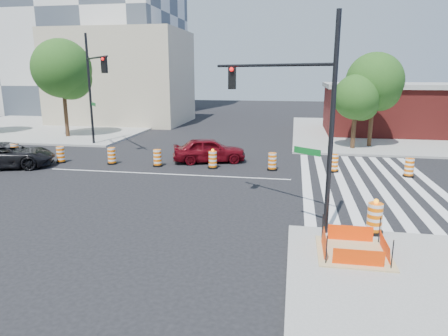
{
  "coord_description": "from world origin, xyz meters",
  "views": [
    {
      "loc": [
        7.02,
        -20.87,
        5.6
      ],
      "look_at": [
        4.01,
        -3.71,
        1.4
      ],
      "focal_mm": 32.0,
      "sensor_mm": 36.0,
      "label": 1
    }
  ],
  "objects": [
    {
      "name": "ground",
      "position": [
        0.0,
        0.0,
        0.0
      ],
      "size": [
        120.0,
        120.0,
        0.0
      ],
      "primitive_type": "plane",
      "color": "black",
      "rests_on": "ground"
    },
    {
      "name": "sidewalk_ne",
      "position": [
        18.0,
        18.0,
        0.07
      ],
      "size": [
        22.0,
        22.0,
        0.15
      ],
      "primitive_type": "cube",
      "color": "gray",
      "rests_on": "ground"
    },
    {
      "name": "sidewalk_nw",
      "position": [
        -18.0,
        18.0,
        0.07
      ],
      "size": [
        22.0,
        22.0,
        0.15
      ],
      "primitive_type": "cube",
      "color": "gray",
      "rests_on": "ground"
    },
    {
      "name": "crosswalk_east",
      "position": [
        10.95,
        0.0,
        0.01
      ],
      "size": [
        6.75,
        13.5,
        0.01
      ],
      "color": "silver",
      "rests_on": "ground"
    },
    {
      "name": "lane_centerline",
      "position": [
        0.0,
        0.0,
        0.01
      ],
      "size": [
        14.0,
        0.12,
        0.01
      ],
      "primitive_type": "cube",
      "color": "silver",
      "rests_on": "ground"
    },
    {
      "name": "excavation_pit",
      "position": [
        9.0,
        -9.0,
        0.22
      ],
      "size": [
        2.2,
        2.2,
        0.9
      ],
      "color": "tan",
      "rests_on": "ground"
    },
    {
      "name": "brick_storefront",
      "position": [
        18.0,
        18.0,
        2.32
      ],
      "size": [
        16.5,
        8.5,
        4.6
      ],
      "color": "maroon",
      "rests_on": "ground"
    },
    {
      "name": "beige_midrise",
      "position": [
        -12.0,
        22.0,
        5.0
      ],
      "size": [
        14.0,
        10.0,
        10.0
      ],
      "primitive_type": "cube",
      "color": "#BBAF8F",
      "rests_on": "ground"
    },
    {
      "name": "red_coupe",
      "position": [
        1.8,
        3.45,
        0.78
      ],
      "size": [
        4.92,
        3.12,
        1.56
      ],
      "primitive_type": "imported",
      "rotation": [
        0.0,
        0.0,
        1.87
      ],
      "color": "#59070F",
      "rests_on": "ground"
    },
    {
      "name": "dark_suv",
      "position": [
        -9.9,
        -0.07,
        0.75
      ],
      "size": [
        5.94,
        4.17,
        1.51
      ],
      "primitive_type": "imported",
      "rotation": [
        0.0,
        0.0,
        1.91
      ],
      "color": "black",
      "rests_on": "ground"
    },
    {
      "name": "signal_pole_se",
      "position": [
        7.02,
        -6.52,
        4.52
      ],
      "size": [
        4.53,
        3.42,
        7.34
      ],
      "rotation": [
        0.0,
        0.0,
        2.5
      ],
      "color": "black",
      "rests_on": "ground"
    },
    {
      "name": "signal_pole_nw",
      "position": [
        -7.37,
        6.56,
        5.06
      ],
      "size": [
        4.06,
        4.93,
        8.27
      ],
      "rotation": [
        0.0,
        0.0,
        -0.89
      ],
      "color": "black",
      "rests_on": "ground"
    },
    {
      "name": "pit_drum",
      "position": [
        9.9,
        -7.22,
        0.67
      ],
      "size": [
        0.63,
        0.63,
        1.25
      ],
      "color": "black",
      "rests_on": "ground"
    },
    {
      "name": "tree_north_b",
      "position": [
        -12.33,
        10.78,
        5.6
      ],
      "size": [
        4.9,
        4.9,
        8.33
      ],
      "color": "#382314",
      "rests_on": "ground"
    },
    {
      "name": "tree_north_c",
      "position": [
        11.38,
        9.26,
        3.66
      ],
      "size": [
        3.28,
        3.22,
        5.47
      ],
      "color": "#382314",
      "rests_on": "ground"
    },
    {
      "name": "tree_north_d",
      "position": [
        12.74,
        10.36,
        4.71
      ],
      "size": [
        4.13,
        4.13,
        7.02
      ],
      "color": "#382314",
      "rests_on": "ground"
    },
    {
      "name": "median_drum_0",
      "position": [
        -10.83,
        1.91,
        0.48
      ],
      "size": [
        0.6,
        0.6,
        1.02
      ],
      "color": "black",
      "rests_on": "ground"
    },
    {
      "name": "median_drum_1",
      "position": [
        -7.44,
        1.67,
        0.48
      ],
      "size": [
        0.6,
        0.6,
        1.02
      ],
      "color": "black",
      "rests_on": "ground"
    },
    {
      "name": "median_drum_2",
      "position": [
        -4.07,
        1.84,
        0.48
      ],
      "size": [
        0.6,
        0.6,
        1.02
      ],
      "color": "black",
      "rests_on": "ground"
    },
    {
      "name": "median_drum_3",
      "position": [
        -1.07,
        1.77,
        0.48
      ],
      "size": [
        0.6,
        0.6,
        1.02
      ],
      "color": "black",
      "rests_on": "ground"
    },
    {
      "name": "median_drum_4",
      "position": [
        2.35,
        1.84,
        0.49
      ],
      "size": [
        0.6,
        0.6,
        1.18
      ],
      "color": "black",
      "rests_on": "ground"
    },
    {
      "name": "median_drum_5",
      "position": [
        5.87,
        1.98,
        0.48
      ],
      "size": [
        0.6,
        0.6,
        1.02
      ],
      "color": "black",
      "rests_on": "ground"
    },
    {
      "name": "median_drum_6",
      "position": [
        9.38,
        2.16,
        0.48
      ],
      "size": [
        0.6,
        0.6,
        1.02
      ],
      "color": "black",
      "rests_on": "ground"
    },
    {
      "name": "median_drum_7",
      "position": [
        13.33,
        1.72,
        0.48
      ],
      "size": [
        0.6,
        0.6,
        1.02
      ],
      "color": "black",
      "rests_on": "ground"
    }
  ]
}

